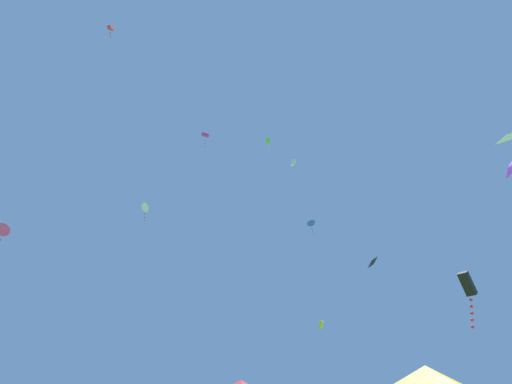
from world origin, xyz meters
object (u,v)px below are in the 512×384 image
kite_blue_delta (311,223)px  kite_black_diamond (372,262)px  kite_lime_diamond (268,142)px  kite_black_box (468,285)px  kite_white_box (294,163)px  kite_magenta_box (205,135)px  kite_yellow_box (321,324)px  kite_purple_delta (509,168)px  kite_red_box (111,28)px  kite_magenta_delta (3,230)px  kite_white_delta (145,208)px  kite_white_diamond (510,139)px  canopy_tent_yellow (429,381)px

kite_blue_delta → kite_black_diamond: bearing=6.9°
kite_lime_diamond → kite_black_diamond: 16.43m
kite_black_box → kite_white_box: kite_white_box is taller
kite_black_box → kite_magenta_box: kite_magenta_box is taller
kite_blue_delta → kite_yellow_box: 9.67m
kite_purple_delta → kite_black_box: (-3.13, 2.80, -6.54)m
kite_yellow_box → kite_red_box: bearing=-148.3°
kite_magenta_delta → kite_white_box: 28.38m
kite_lime_diamond → kite_black_box: 23.91m
kite_white_delta → kite_white_diamond: bearing=-49.0°
kite_purple_delta → kite_magenta_box: bearing=142.8°
kite_white_diamond → kite_lime_diamond: kite_lime_diamond is taller
kite_purple_delta → kite_blue_delta: bearing=117.7°
kite_black_box → kite_magenta_box: size_ratio=1.73×
kite_white_delta → kite_lime_diamond: bearing=-31.0°
kite_purple_delta → kite_yellow_box: 17.96m
kite_white_delta → kite_white_box: bearing=-17.9°
kite_magenta_delta → kite_magenta_box: 21.94m
canopy_tent_yellow → kite_magenta_delta: bearing=165.6°
kite_white_delta → kite_yellow_box: bearing=-21.9°
canopy_tent_yellow → kite_magenta_delta: kite_magenta_delta is taller
kite_white_delta → kite_magenta_box: kite_magenta_box is taller
kite_white_diamond → kite_white_delta: size_ratio=1.22×
canopy_tent_yellow → kite_purple_delta: size_ratio=2.51×
kite_blue_delta → kite_white_diamond: bearing=-76.2°
kite_blue_delta → kite_white_diamond: (4.58, -18.57, -4.52)m
kite_purple_delta → kite_white_diamond: bearing=-133.7°
kite_white_diamond → kite_magenta_delta: 27.58m
canopy_tent_yellow → kite_white_delta: (-16.59, 22.11, 19.18)m
kite_purple_delta → kite_lime_diamond: (-12.31, 13.97, 12.51)m
kite_white_diamond → kite_white_delta: kite_white_delta is taller
kite_white_diamond → kite_yellow_box: bearing=104.2°
kite_red_box → kite_blue_delta: bearing=32.2°
kite_blue_delta → kite_black_box: 16.51m
kite_blue_delta → kite_white_box: (-0.94, 1.41, 8.53)m
kite_black_diamond → kite_yellow_box: 8.76m
canopy_tent_yellow → kite_black_box: size_ratio=1.19×
kite_white_diamond → kite_magenta_box: bearing=131.2°
kite_white_diamond → kite_magenta_box: 27.77m
kite_purple_delta → kite_white_delta: bearing=139.3°
kite_magenta_delta → kite_white_box: kite_white_box is taller
kite_purple_delta → kite_magenta_box: size_ratio=0.82×
kite_red_box → kite_magenta_delta: bearing=144.4°
kite_magenta_box → kite_yellow_box: 22.26m
kite_white_box → kite_magenta_box: kite_magenta_box is taller
kite_black_diamond → kite_red_box: bearing=-153.1°
kite_yellow_box → kite_magenta_delta: bearing=-155.4°
kite_yellow_box → kite_black_diamond: bearing=9.2°
kite_magenta_delta → kite_white_delta: 20.74m
kite_lime_diamond → canopy_tent_yellow: bearing=-76.1°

